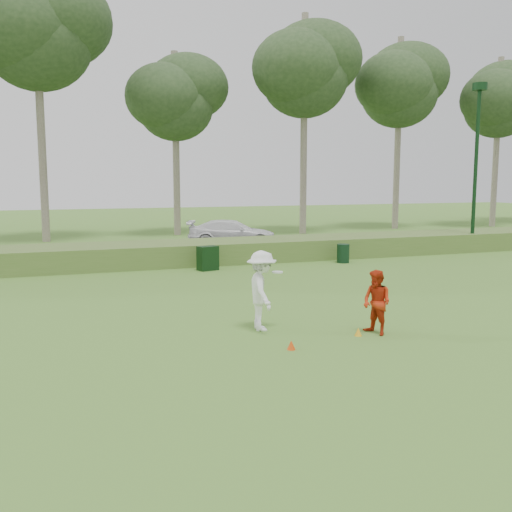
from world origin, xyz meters
name	(u,v)px	position (x,y,z in m)	size (l,w,h in m)	color
ground	(313,332)	(0.00, 0.00, 0.00)	(120.00, 120.00, 0.00)	#427627
reed_strip	(193,252)	(0.00, 12.00, 0.45)	(80.00, 3.00, 0.90)	#4A6D2B
park_road	(170,249)	(0.00, 17.00, 0.03)	(80.00, 6.00, 0.06)	#2D2D2D
lamp_post	(477,138)	(14.00, 11.00, 5.59)	(0.70, 0.70, 8.18)	black
tree_3	(36,32)	(-6.00, 23.00, 11.60)	(7.80, 7.80, 15.50)	gray
tree_4	(175,99)	(2.00, 24.50, 8.59)	(6.24, 6.24, 11.50)	gray
tree_5	(304,71)	(10.00, 22.50, 10.47)	(7.28, 7.28, 14.00)	gray
tree_6	(399,87)	(18.00, 23.80, 10.10)	(7.02, 7.02, 13.50)	gray
tree_7	(499,101)	(26.00, 22.80, 9.34)	(6.50, 6.50, 12.50)	gray
player_white	(262,291)	(-1.10, 0.57, 0.95)	(0.97, 1.32, 1.91)	white
player_red	(377,302)	(1.27, -0.71, 0.75)	(0.73, 0.57, 1.51)	red
cone_orange	(291,345)	(-1.07, -1.15, 0.10)	(0.18, 0.18, 0.20)	#DF440B
cone_yellow	(358,332)	(0.81, -0.69, 0.09)	(0.17, 0.17, 0.19)	#FCAF1A
utility_cabinet	(208,258)	(0.05, 9.73, 0.48)	(0.77, 0.48, 0.96)	black
trash_bin	(343,253)	(6.08, 9.75, 0.40)	(0.54, 0.54, 0.81)	black
car_right	(232,233)	(3.34, 16.93, 0.75)	(1.92, 4.73, 1.37)	white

